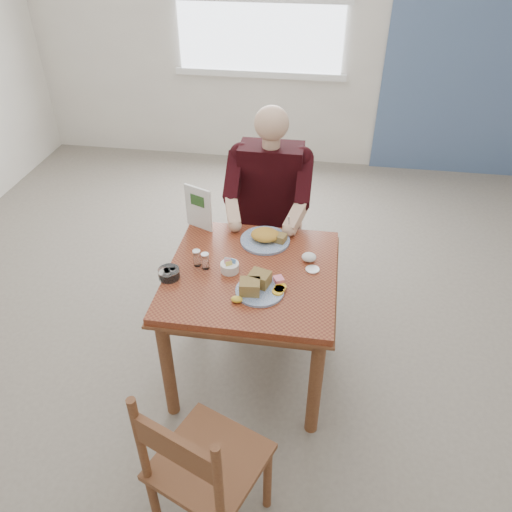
% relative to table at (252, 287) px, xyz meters
% --- Properties ---
extents(floor, '(6.00, 6.00, 0.00)m').
position_rel_table_xyz_m(floor, '(0.00, 0.00, -0.64)').
color(floor, '#6D6358').
rests_on(floor, ground).
extents(wall_back, '(5.50, 0.00, 5.50)m').
position_rel_table_xyz_m(wall_back, '(0.00, 3.00, 0.76)').
color(wall_back, silver).
rests_on(wall_back, ground).
extents(accent_panel, '(1.60, 0.02, 2.80)m').
position_rel_table_xyz_m(accent_panel, '(1.60, 2.98, 0.76)').
color(accent_panel, '#4B638C').
rests_on(accent_panel, ground).
extents(lemon_wedge, '(0.07, 0.06, 0.03)m').
position_rel_table_xyz_m(lemon_wedge, '(-0.03, -0.26, 0.13)').
color(lemon_wedge, yellow).
rests_on(lemon_wedge, table).
extents(napkin, '(0.09, 0.07, 0.05)m').
position_rel_table_xyz_m(napkin, '(0.30, 0.14, 0.14)').
color(napkin, white).
rests_on(napkin, table).
extents(metal_dish, '(0.08, 0.08, 0.01)m').
position_rel_table_xyz_m(metal_dish, '(0.32, 0.06, 0.12)').
color(metal_dish, silver).
rests_on(metal_dish, table).
extents(table, '(0.92, 0.92, 0.75)m').
position_rel_table_xyz_m(table, '(0.00, 0.00, 0.00)').
color(table, brown).
rests_on(table, ground).
extents(chair_far, '(0.42, 0.42, 0.95)m').
position_rel_table_xyz_m(chair_far, '(0.00, 0.80, -0.16)').
color(chair_far, brown).
rests_on(chair_far, ground).
extents(chair_near, '(0.55, 0.55, 0.95)m').
position_rel_table_xyz_m(chair_near, '(-0.04, -0.99, -0.16)').
color(chair_near, brown).
rests_on(chair_near, ground).
extents(diner, '(0.53, 0.56, 1.39)m').
position_rel_table_xyz_m(diner, '(0.00, 0.71, 0.17)').
color(diner, tan).
rests_on(diner, chair_far).
extents(near_plate, '(0.27, 0.26, 0.08)m').
position_rel_table_xyz_m(near_plate, '(0.06, -0.15, 0.14)').
color(near_plate, white).
rests_on(near_plate, table).
extents(far_plate, '(0.36, 0.36, 0.08)m').
position_rel_table_xyz_m(far_plate, '(0.04, 0.29, 0.14)').
color(far_plate, white).
rests_on(far_plate, table).
extents(caddy, '(0.10, 0.10, 0.07)m').
position_rel_table_xyz_m(caddy, '(-0.11, -0.02, 0.14)').
color(caddy, white).
rests_on(caddy, table).
extents(shakers, '(0.11, 0.08, 0.09)m').
position_rel_table_xyz_m(shakers, '(-0.27, -0.00, 0.16)').
color(shakers, white).
rests_on(shakers, table).
extents(creamer, '(0.12, 0.12, 0.05)m').
position_rel_table_xyz_m(creamer, '(-0.42, -0.12, 0.14)').
color(creamer, white).
rests_on(creamer, table).
extents(menu, '(0.17, 0.09, 0.27)m').
position_rel_table_xyz_m(menu, '(-0.38, 0.38, 0.25)').
color(menu, white).
rests_on(menu, table).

